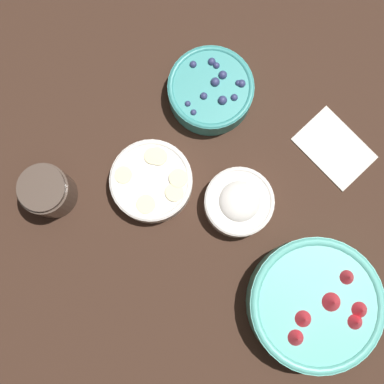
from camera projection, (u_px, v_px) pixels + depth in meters
ground_plane at (216, 198)px, 0.94m from camera, size 4.00×4.00×0.00m
bowl_strawberries at (315, 304)px, 0.87m from camera, size 0.22×0.22×0.09m
bowl_blueberries at (211, 90)px, 0.94m from camera, size 0.15×0.15×0.06m
bowl_bananas at (152, 181)px, 0.92m from camera, size 0.14×0.14×0.05m
bowl_cream at (239, 202)px, 0.91m from camera, size 0.12×0.12×0.06m
jar_chocolate at (48, 192)px, 0.90m from camera, size 0.09×0.09×0.09m
napkin at (335, 148)px, 0.95m from camera, size 0.13×0.09×0.01m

